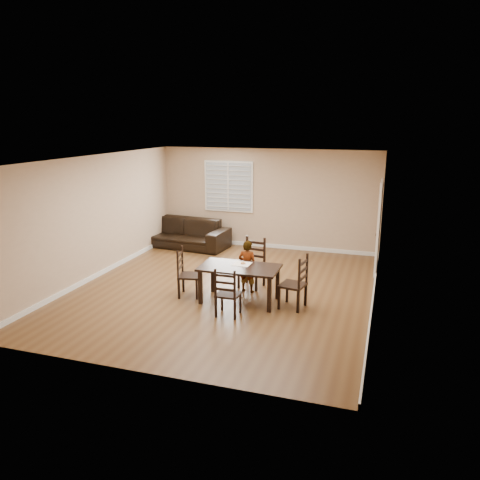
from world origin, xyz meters
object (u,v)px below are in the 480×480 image
dining_table (240,271)px  donut (243,263)px  sofa (181,233)px  chair_far (226,295)px  chair_near (254,264)px  chair_left (184,274)px  chair_right (299,285)px  child (247,266)px

dining_table → donut: 0.21m
sofa → chair_far: bearing=-51.0°
chair_far → sofa: bearing=-56.4°
dining_table → donut: size_ratio=15.00×
dining_table → chair_far: chair_far is taller
dining_table → chair_far: 0.83m
donut → dining_table: bearing=-95.6°
chair_near → chair_left: chair_near is taller
dining_table → sofa: 4.43m
chair_right → child: bearing=-105.7°
chair_far → chair_left: (-1.17, 0.76, 0.03)m
chair_near → chair_right: bearing=-30.8°
child → sofa: bearing=-39.1°
dining_table → sofa: (-2.82, 3.41, -0.23)m
chair_far → chair_right: (1.15, 0.79, 0.06)m
chair_near → donut: (0.01, -0.81, 0.26)m
dining_table → chair_left: bearing=-178.9°
chair_left → chair_far: bearing=-134.6°
chair_far → dining_table: bearing=-89.7°
chair_near → sofa: chair_near is taller
donut → chair_far: bearing=-90.4°
sofa → chair_left: bearing=-59.1°
chair_left → sofa: chair_left is taller
chair_right → child: (-1.17, 0.56, 0.07)m
chair_right → sofa: (-3.98, 3.42, -0.08)m
dining_table → child: 0.55m
chair_near → chair_right: (1.15, -0.98, -0.01)m
chair_right → donut: (-1.15, 0.18, 0.26)m
child → donut: 0.42m
chair_near → chair_far: bearing=-80.3°
dining_table → child: (-0.01, 0.55, -0.08)m
donut → child: bearing=93.6°
sofa → chair_right: bearing=-35.5°
chair_left → chair_right: (2.32, 0.03, 0.02)m
chair_far → child: 1.35m
child → donut: (0.02, -0.38, 0.19)m
dining_table → chair_left: (-1.16, -0.04, -0.17)m
dining_table → chair_right: 1.17m
chair_right → chair_far: bearing=-45.8°
dining_table → chair_right: chair_right is taller
child → chair_far: bearing=97.2°
dining_table → chair_far: (0.01, -0.80, -0.21)m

